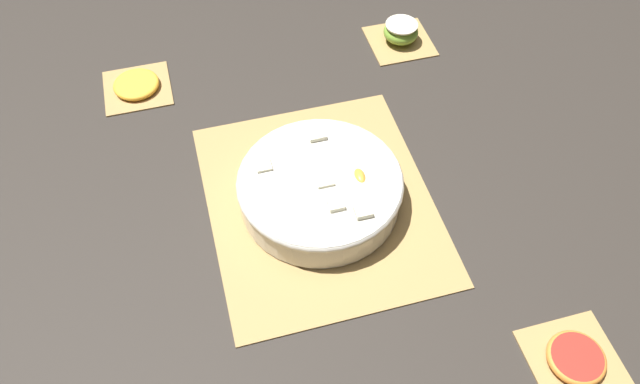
{
  "coord_description": "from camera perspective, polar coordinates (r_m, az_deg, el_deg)",
  "views": [
    {
      "loc": [
        0.58,
        -0.16,
        0.8
      ],
      "look_at": [
        0.0,
        0.0,
        0.03
      ],
      "focal_mm": 35.0,
      "sensor_mm": 36.0,
      "label": 1
    }
  ],
  "objects": [
    {
      "name": "bamboo_mat_center",
      "position": [
        0.99,
        0.0,
        -0.91
      ],
      "size": [
        0.42,
        0.35,
        0.01
      ],
      "color": "#A8844C",
      "rests_on": "ground_plane"
    },
    {
      "name": "orange_slice_whole",
      "position": [
        1.22,
        -16.45,
        9.42
      ],
      "size": [
        0.08,
        0.08,
        0.01
      ],
      "color": "#F9A338",
      "rests_on": "coaster_mat_near_left"
    },
    {
      "name": "coaster_mat_near_left",
      "position": [
        1.22,
        -16.37,
        9.15
      ],
      "size": [
        0.12,
        0.12,
        0.01
      ],
      "color": "#A8844C",
      "rests_on": "ground_plane"
    },
    {
      "name": "coaster_mat_far_left",
      "position": [
        1.29,
        7.3,
        13.55
      ],
      "size": [
        0.12,
        0.12,
        0.01
      ],
      "color": "#A8844C",
      "rests_on": "ground_plane"
    },
    {
      "name": "ground_plane",
      "position": [
        1.0,
        0.0,
        -1.01
      ],
      "size": [
        6.0,
        6.0,
        0.0
      ],
      "primitive_type": "plane",
      "color": "#2D2823"
    },
    {
      "name": "apple_half",
      "position": [
        1.27,
        7.4,
        14.35
      ],
      "size": [
        0.07,
        0.07,
        0.04
      ],
      "color": "#7FAD38",
      "rests_on": "coaster_mat_far_left"
    },
    {
      "name": "fruit_salad_bowl",
      "position": [
        0.97,
        -0.03,
        0.39
      ],
      "size": [
        0.26,
        0.26,
        0.07
      ],
      "color": "silver",
      "rests_on": "bamboo_mat_center"
    },
    {
      "name": "coaster_mat_far_right",
      "position": [
        0.93,
        22.21,
        -14.09
      ],
      "size": [
        0.12,
        0.12,
        0.01
      ],
      "color": "#A8844C",
      "rests_on": "ground_plane"
    },
    {
      "name": "grapefruit_slice",
      "position": [
        0.92,
        22.38,
        -13.86
      ],
      "size": [
        0.08,
        0.08,
        0.01
      ],
      "color": "red",
      "rests_on": "coaster_mat_far_right"
    }
  ]
}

